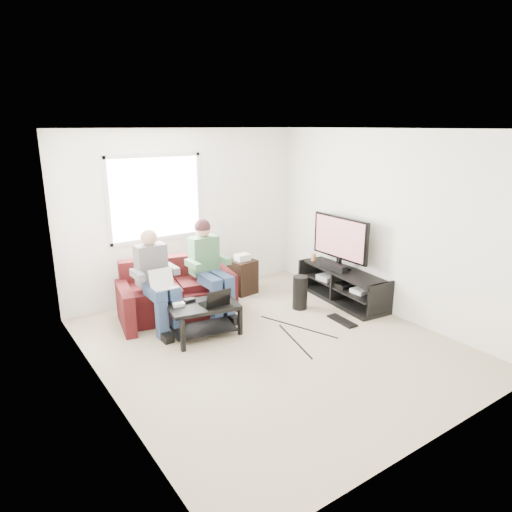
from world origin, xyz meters
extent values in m
plane|color=tan|center=(0.00, 0.00, 0.00)|extent=(4.50, 4.50, 0.00)
plane|color=white|center=(0.00, 0.00, 2.60)|extent=(4.50, 4.50, 0.00)
plane|color=white|center=(0.00, 2.25, 1.30)|extent=(4.50, 0.00, 4.50)
plane|color=white|center=(0.00, -2.25, 1.30)|extent=(4.50, 0.00, 4.50)
plane|color=white|center=(-2.00, 0.00, 1.30)|extent=(0.00, 4.50, 4.50)
plane|color=white|center=(2.00, 0.00, 1.30)|extent=(0.00, 4.50, 4.50)
cube|color=white|center=(-0.50, 2.24, 1.60)|extent=(1.40, 0.01, 1.20)
cube|color=silver|center=(-0.50, 2.23, 1.60)|extent=(1.48, 0.04, 1.28)
cube|color=#401010|center=(-0.54, 1.53, 0.20)|extent=(1.50, 0.99, 0.39)
cube|color=#401010|center=(-0.54, 1.85, 0.59)|extent=(1.39, 0.46, 0.40)
cube|color=#401010|center=(-1.30, 1.53, 0.28)|extent=(0.31, 0.85, 0.56)
cube|color=#401010|center=(0.23, 1.53, 0.28)|extent=(0.31, 0.85, 0.56)
cube|color=#401010|center=(-0.88, 1.51, 0.44)|extent=(0.76, 0.73, 0.10)
cube|color=#401010|center=(-0.19, 1.51, 0.44)|extent=(0.76, 0.73, 0.10)
cube|color=navy|center=(-1.04, 1.13, 0.56)|extent=(0.16, 0.45, 0.14)
cube|color=navy|center=(-0.84, 1.13, 0.56)|extent=(0.16, 0.45, 0.14)
cube|color=navy|center=(-1.04, 0.94, 0.25)|extent=(0.13, 0.13, 0.49)
cube|color=navy|center=(-0.84, 0.94, 0.25)|extent=(0.13, 0.13, 0.49)
cube|color=slate|center=(-0.94, 1.45, 0.84)|extent=(0.40, 0.22, 0.55)
sphere|color=tan|center=(-0.94, 1.47, 1.21)|extent=(0.22, 0.22, 0.22)
cube|color=navy|center=(-0.24, 1.13, 0.56)|extent=(0.16, 0.45, 0.14)
cube|color=navy|center=(-0.04, 1.13, 0.56)|extent=(0.16, 0.45, 0.14)
cube|color=navy|center=(-0.24, 0.94, 0.25)|extent=(0.13, 0.13, 0.49)
cube|color=navy|center=(-0.04, 0.94, 0.25)|extent=(0.13, 0.13, 0.49)
cube|color=#555757|center=(-0.14, 1.45, 0.84)|extent=(0.40, 0.22, 0.55)
sphere|color=tan|center=(-0.14, 1.47, 1.21)|extent=(0.22, 0.22, 0.22)
sphere|color=#341A1D|center=(-0.14, 1.47, 1.25)|extent=(0.23, 0.23, 0.23)
cube|color=black|center=(-0.57, 0.70, 0.41)|extent=(0.96, 0.69, 0.05)
cube|color=black|center=(-0.57, 0.70, 0.10)|extent=(0.87, 0.60, 0.02)
cube|color=black|center=(-0.98, 0.46, 0.19)|extent=(0.05, 0.05, 0.39)
cube|color=black|center=(-0.16, 0.46, 0.19)|extent=(0.05, 0.05, 0.39)
cube|color=black|center=(-0.98, 0.93, 0.19)|extent=(0.05, 0.05, 0.39)
cube|color=black|center=(-0.16, 0.93, 0.19)|extent=(0.05, 0.05, 0.39)
cube|color=silver|center=(-0.85, 0.82, 0.46)|extent=(0.15, 0.11, 0.04)
cube|color=black|center=(-0.67, 0.88, 0.46)|extent=(0.15, 0.10, 0.04)
cube|color=gray|center=(-0.27, 0.85, 0.46)|extent=(0.16, 0.13, 0.04)
cube|color=black|center=(1.77, 0.55, 0.49)|extent=(0.63, 1.58, 0.04)
cube|color=black|center=(1.77, 0.55, 0.26)|extent=(0.58, 1.52, 0.03)
cube|color=black|center=(1.77, 0.55, 0.03)|extent=(0.63, 1.58, 0.06)
cube|color=black|center=(1.77, -0.20, 0.26)|extent=(0.46, 0.09, 0.51)
cube|color=black|center=(1.77, 1.30, 0.26)|extent=(0.46, 0.09, 0.51)
cube|color=black|center=(1.77, 0.65, 0.53)|extent=(0.12, 0.40, 0.04)
cube|color=black|center=(1.77, 0.65, 0.61)|extent=(0.06, 0.06, 0.12)
cube|color=black|center=(1.77, 0.65, 1.00)|extent=(0.05, 1.10, 0.65)
cube|color=#DD3469|center=(1.74, 0.65, 1.00)|extent=(0.01, 1.01, 0.58)
cube|color=black|center=(1.65, 0.65, 0.56)|extent=(0.12, 0.50, 0.10)
cylinder|color=#A47246|center=(1.72, 1.18, 0.57)|extent=(0.08, 0.08, 0.12)
cube|color=silver|center=(1.77, 0.15, 0.30)|extent=(0.30, 0.22, 0.06)
cube|color=gray|center=(1.77, 0.85, 0.31)|extent=(0.34, 0.26, 0.08)
cube|color=black|center=(1.77, 0.50, 0.31)|extent=(0.38, 0.30, 0.07)
cylinder|color=black|center=(1.05, 0.70, 0.25)|extent=(0.22, 0.22, 0.50)
cube|color=black|center=(1.22, -0.01, 0.01)|extent=(0.20, 0.49, 0.03)
cube|color=black|center=(0.71, 1.74, 0.28)|extent=(0.37, 0.37, 0.55)
cube|color=silver|center=(0.71, 1.74, 0.60)|extent=(0.22, 0.18, 0.10)
camera|label=1|loc=(-3.09, -4.16, 2.64)|focal=32.00mm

